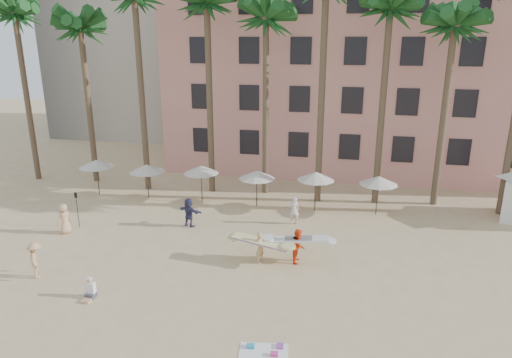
% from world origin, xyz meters
% --- Properties ---
extents(ground, '(120.00, 120.00, 0.00)m').
position_xyz_m(ground, '(0.00, 0.00, 0.00)').
color(ground, '#D1B789').
rests_on(ground, ground).
extents(pink_hotel, '(35.00, 14.00, 16.00)m').
position_xyz_m(pink_hotel, '(7.00, 26.00, 8.00)').
color(pink_hotel, '#DC9485').
rests_on(pink_hotel, ground).
extents(palm_row, '(44.40, 5.40, 16.30)m').
position_xyz_m(palm_row, '(0.51, 15.00, 12.97)').
color(palm_row, brown).
rests_on(palm_row, ground).
extents(umbrella_row, '(22.50, 2.70, 2.73)m').
position_xyz_m(umbrella_row, '(-3.00, 12.50, 2.33)').
color(umbrella_row, '#332B23').
rests_on(umbrella_row, ground).
extents(beach_towel, '(1.92, 1.24, 0.14)m').
position_xyz_m(beach_towel, '(2.50, -2.44, 0.03)').
color(beach_towel, white).
rests_on(beach_towel, ground).
extents(carrier_yellow, '(3.05, 1.22, 1.67)m').
position_xyz_m(carrier_yellow, '(0.92, 4.39, 0.95)').
color(carrier_yellow, tan).
rests_on(carrier_yellow, ground).
extents(carrier_white, '(3.15, 1.06, 1.80)m').
position_xyz_m(carrier_white, '(2.81, 4.92, 0.96)').
color(carrier_white, '#FF491A').
rests_on(carrier_white, ground).
extents(beachgoers, '(13.89, 10.26, 1.83)m').
position_xyz_m(beachgoers, '(-6.68, 5.41, 0.91)').
color(beachgoers, tan).
rests_on(beachgoers, ground).
extents(paddle, '(0.18, 0.04, 2.23)m').
position_xyz_m(paddle, '(-10.94, 6.66, 1.41)').
color(paddle, black).
rests_on(paddle, ground).
extents(seated_man, '(0.42, 0.73, 0.95)m').
position_xyz_m(seated_man, '(-5.82, -0.50, 0.33)').
color(seated_man, '#3F3F4C').
rests_on(seated_man, ground).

